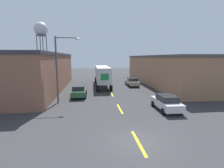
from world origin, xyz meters
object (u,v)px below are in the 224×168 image
(semi_truck, at_px, (102,74))
(parked_car_left_far, at_px, (79,91))
(street_lamp, at_px, (59,65))
(parked_car_right_far, at_px, (132,82))
(parked_car_right_near, at_px, (166,102))
(water_tower, at_px, (41,30))

(semi_truck, relative_size, parked_car_left_far, 3.03)
(semi_truck, height_order, street_lamp, street_lamp)
(semi_truck, relative_size, parked_car_right_far, 3.03)
(semi_truck, distance_m, street_lamp, 14.05)
(semi_truck, xyz_separation_m, street_lamp, (-5.81, -12.57, 2.34))
(parked_car_right_far, height_order, street_lamp, street_lamp)
(parked_car_left_far, bearing_deg, parked_car_right_far, 40.68)
(parked_car_right_near, relative_size, parked_car_right_far, 1.00)
(water_tower, relative_size, street_lamp, 2.22)
(parked_car_right_near, bearing_deg, street_lamp, 159.35)
(semi_truck, distance_m, water_tower, 39.25)
(parked_car_left_far, height_order, street_lamp, street_lamp)
(parked_car_right_far, relative_size, water_tower, 0.26)
(semi_truck, height_order, parked_car_right_near, semi_truck)
(parked_car_left_far, distance_m, parked_car_right_far, 12.75)
(parked_car_right_near, height_order, parked_car_left_far, same)
(semi_truck, bearing_deg, water_tower, 121.50)
(semi_truck, xyz_separation_m, parked_car_right_near, (5.84, -16.97, -1.50))
(parked_car_left_far, distance_m, water_tower, 46.15)
(water_tower, bearing_deg, semi_truck, -58.32)
(parked_car_right_far, bearing_deg, semi_truck, 169.24)
(parked_car_right_far, relative_size, street_lamp, 0.57)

